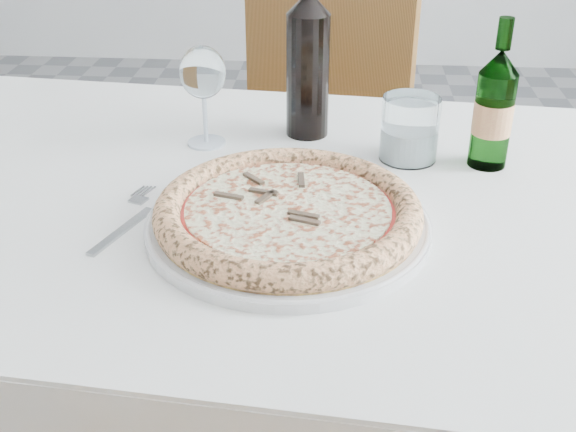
# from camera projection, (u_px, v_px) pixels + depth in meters

# --- Properties ---
(dining_table) EXTENTS (1.49, 0.96, 0.76)m
(dining_table) POSITION_uv_depth(u_px,v_px,m) (293.00, 248.00, 1.06)
(dining_table) COLOR brown
(dining_table) RESTS_ON floor
(chair_far) EXTENTS (0.60, 0.60, 0.93)m
(chair_far) POSITION_uv_depth(u_px,v_px,m) (308.00, 121.00, 1.86)
(chair_far) COLOR brown
(chair_far) RESTS_ON floor
(plate) EXTENTS (0.37, 0.37, 0.02)m
(plate) POSITION_uv_depth(u_px,v_px,m) (288.00, 224.00, 0.93)
(plate) COLOR silver
(plate) RESTS_ON dining_table
(pizza) EXTENTS (0.34, 0.34, 0.04)m
(pizza) POSITION_uv_depth(u_px,v_px,m) (288.00, 212.00, 0.92)
(pizza) COLOR #E3AE53
(pizza) RESTS_ON plate
(fork) EXTENTS (0.06, 0.18, 0.00)m
(fork) POSITION_uv_depth(u_px,v_px,m) (127.00, 220.00, 0.95)
(fork) COLOR #A0A3A7
(fork) RESTS_ON dining_table
(wine_glass) EXTENTS (0.07, 0.07, 0.16)m
(wine_glass) POSITION_uv_depth(u_px,v_px,m) (203.00, 75.00, 1.12)
(wine_glass) COLOR silver
(wine_glass) RESTS_ON dining_table
(tumbler) EXTENTS (0.09, 0.09, 0.10)m
(tumbler) POSITION_uv_depth(u_px,v_px,m) (409.00, 133.00, 1.10)
(tumbler) COLOR white
(tumbler) RESTS_ON dining_table
(beer_bottle) EXTENTS (0.06, 0.06, 0.22)m
(beer_bottle) POSITION_uv_depth(u_px,v_px,m) (494.00, 109.00, 1.06)
(beer_bottle) COLOR #3B7538
(beer_bottle) RESTS_ON dining_table
(wine_bottle) EXTENTS (0.07, 0.07, 0.28)m
(wine_bottle) POSITION_uv_depth(u_px,v_px,m) (308.00, 63.00, 1.15)
(wine_bottle) COLOR black
(wine_bottle) RESTS_ON dining_table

